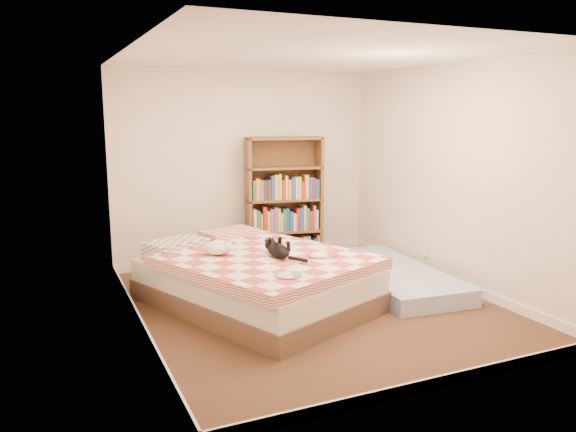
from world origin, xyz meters
name	(u,v)px	position (x,y,z in m)	size (l,w,h in m)	color
room	(314,190)	(0.00, 0.00, 1.20)	(3.51, 4.01, 2.51)	#44301D
bed	(254,278)	(-0.54, 0.28, 0.28)	(2.32, 2.70, 0.61)	brown
bookshelf	(283,217)	(0.42, 1.73, 0.59)	(1.05, 0.50, 1.65)	#53381C
floor_mattress	(390,276)	(1.14, 0.27, 0.09)	(0.94, 2.09, 0.19)	#7798C6
black_cat	(277,250)	(-0.38, 0.05, 0.61)	(0.22, 0.66, 0.15)	black
white_dog	(218,248)	(-0.89, 0.36, 0.61)	(0.29, 0.29, 0.14)	white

